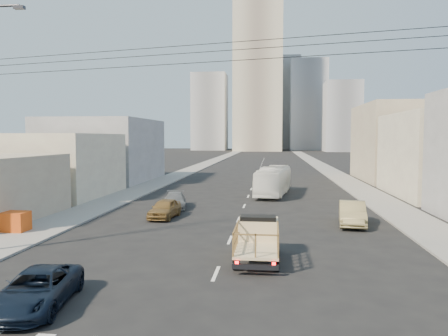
% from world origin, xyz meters
% --- Properties ---
extents(ground, '(420.00, 420.00, 0.00)m').
position_xyz_m(ground, '(0.00, 0.00, 0.00)').
color(ground, black).
rests_on(ground, ground).
extents(sidewalk_left, '(3.50, 180.00, 0.12)m').
position_xyz_m(sidewalk_left, '(-11.75, 70.00, 0.06)').
color(sidewalk_left, gray).
rests_on(sidewalk_left, ground).
extents(sidewalk_right, '(3.50, 180.00, 0.12)m').
position_xyz_m(sidewalk_right, '(11.75, 70.00, 0.06)').
color(sidewalk_right, gray).
rests_on(sidewalk_right, ground).
extents(lane_dashes, '(0.15, 104.00, 0.01)m').
position_xyz_m(lane_dashes, '(0.00, 53.00, 0.01)').
color(lane_dashes, silver).
rests_on(lane_dashes, ground).
extents(flatbed_pickup, '(1.95, 4.41, 1.90)m').
position_xyz_m(flatbed_pickup, '(1.64, 4.23, 1.09)').
color(flatbed_pickup, beige).
rests_on(flatbed_pickup, ground).
extents(navy_pickup, '(2.62, 4.67, 1.23)m').
position_xyz_m(navy_pickup, '(-5.45, -2.24, 0.62)').
color(navy_pickup, black).
rests_on(navy_pickup, ground).
extents(city_bus, '(3.71, 10.23, 2.78)m').
position_xyz_m(city_bus, '(2.40, 27.50, 1.39)').
color(city_bus, white).
rests_on(city_bus, ground).
extents(sedan_brown, '(1.86, 4.02, 1.33)m').
position_xyz_m(sedan_brown, '(-5.20, 14.07, 0.67)').
color(sedan_brown, brown).
rests_on(sedan_brown, ground).
extents(sedan_tan, '(2.17, 4.76, 1.51)m').
position_xyz_m(sedan_tan, '(7.45, 12.98, 0.76)').
color(sedan_tan, '#958757').
rests_on(sedan_tan, ground).
extents(sedan_grey, '(2.51, 4.51, 1.24)m').
position_xyz_m(sedan_grey, '(-5.45, 18.33, 0.62)').
color(sedan_grey, slate).
rests_on(sedan_grey, ground).
extents(overhead_wires, '(23.01, 5.02, 0.72)m').
position_xyz_m(overhead_wires, '(0.00, 1.50, 8.97)').
color(overhead_wires, black).
rests_on(overhead_wires, ground).
extents(crate_stack, '(1.80, 1.20, 1.14)m').
position_xyz_m(crate_stack, '(-13.00, 8.35, 0.69)').
color(crate_stack, '#D34C13').
rests_on(crate_stack, sidewalk_left).
extents(bldg_right_far, '(12.00, 16.00, 10.00)m').
position_xyz_m(bldg_right_far, '(20.00, 44.00, 5.00)').
color(bldg_right_far, tan).
rests_on(bldg_right_far, ground).
extents(bldg_left_mid, '(11.00, 12.00, 6.00)m').
position_xyz_m(bldg_left_mid, '(-19.00, 24.00, 3.00)').
color(bldg_left_mid, '#B9AC95').
rests_on(bldg_left_mid, ground).
extents(bldg_left_far, '(12.00, 16.00, 8.00)m').
position_xyz_m(bldg_left_far, '(-19.50, 39.00, 4.00)').
color(bldg_left_far, gray).
rests_on(bldg_left_far, ground).
extents(high_rise_tower, '(20.00, 20.00, 60.00)m').
position_xyz_m(high_rise_tower, '(-4.00, 170.00, 30.00)').
color(high_rise_tower, gray).
rests_on(high_rise_tower, ground).
extents(midrise_ne, '(16.00, 16.00, 40.00)m').
position_xyz_m(midrise_ne, '(18.00, 185.00, 20.00)').
color(midrise_ne, gray).
rests_on(midrise_ne, ground).
extents(midrise_nw, '(15.00, 15.00, 34.00)m').
position_xyz_m(midrise_nw, '(-26.00, 180.00, 17.00)').
color(midrise_nw, gray).
rests_on(midrise_nw, ground).
extents(midrise_back, '(18.00, 18.00, 44.00)m').
position_xyz_m(midrise_back, '(6.00, 200.00, 22.00)').
color(midrise_back, gray).
rests_on(midrise_back, ground).
extents(midrise_east, '(14.00, 14.00, 28.00)m').
position_xyz_m(midrise_east, '(30.00, 165.00, 14.00)').
color(midrise_east, gray).
rests_on(midrise_east, ground).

